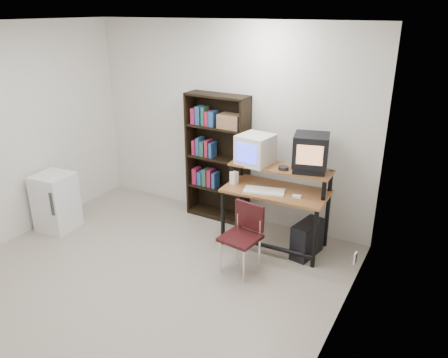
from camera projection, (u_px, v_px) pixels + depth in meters
The scene contains 18 objects.
floor at pixel (136, 284), 4.62m from camera, with size 4.00×4.00×0.01m, color #A39787.
ceiling at pixel (113, 24), 3.66m from camera, with size 4.00×4.00×0.01m, color white.
back_wall at pixel (227, 123), 5.76m from camera, with size 4.00×0.01×2.60m, color silver.
right_wall at pixel (334, 214), 3.23m from camera, with size 0.01×4.00×2.60m, color silver.
computer_desk at pixel (277, 193), 5.15m from camera, with size 1.24×0.66×0.98m.
crt_monitor at pixel (255, 150), 5.20m from camera, with size 0.42×0.43×0.36m.
vcr at pixel (309, 170), 4.96m from camera, with size 0.36×0.26×0.08m, color black.
crt_tv at pixel (311, 150), 4.91m from camera, with size 0.46×0.46×0.36m.
cd_spindle at pixel (283, 169), 5.03m from camera, with size 0.12×0.12×0.05m, color #26262B.
keyboard at pixel (264, 191), 5.06m from camera, with size 0.47×0.21×0.04m, color silver.
mousepad at pixel (298, 199), 4.90m from camera, with size 0.22×0.18×0.01m, color black.
mouse at pixel (297, 197), 4.91m from camera, with size 0.10×0.06×0.03m, color white.
desk_speaker at pixel (234, 178), 5.27m from camera, with size 0.08×0.07×0.17m, color silver.
pc_tower at pixel (307, 239), 5.09m from camera, with size 0.20×0.45×0.42m, color black.
school_chair at pixel (244, 231), 4.74m from camera, with size 0.43×0.43×0.76m.
bookshelf at pixel (218, 156), 5.83m from camera, with size 0.86×0.30×1.71m.
mini_fridge at pixel (56, 202), 5.67m from camera, with size 0.48×0.48×0.75m.
wall_outlet at pixel (355, 258), 4.54m from camera, with size 0.02×0.08×0.12m, color beige.
Camera 1 is at (2.70, -2.94, 2.73)m, focal length 35.00 mm.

